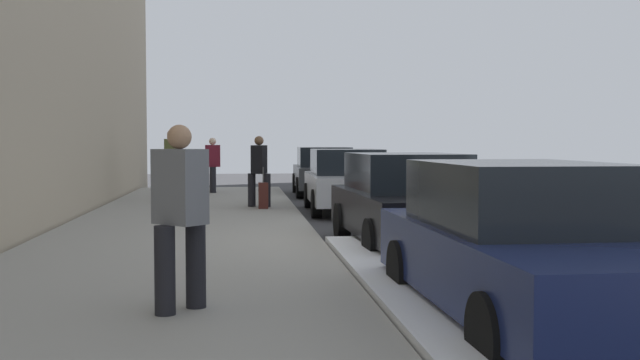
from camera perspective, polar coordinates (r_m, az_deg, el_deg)
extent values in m
plane|color=#333335|center=(12.22, 4.91, -5.11)|extent=(56.00, 56.00, 0.00)
cube|color=gray|center=(12.03, -10.77, -4.91)|extent=(28.00, 4.60, 0.15)
cube|color=gold|center=(13.19, 18.73, -4.64)|extent=(28.00, 0.14, 0.01)
cube|color=white|center=(8.34, 5.17, -8.12)|extent=(7.38, 0.56, 0.22)
cylinder|color=black|center=(22.75, 2.70, -0.56)|extent=(0.65, 0.24, 0.64)
cylinder|color=black|center=(22.60, -1.53, -0.58)|extent=(0.65, 0.24, 0.64)
cylinder|color=black|center=(25.28, 1.99, -0.21)|extent=(0.65, 0.24, 0.64)
cylinder|color=black|center=(25.15, -1.82, -0.22)|extent=(0.65, 0.24, 0.64)
cube|color=#383A3D|center=(23.92, 0.33, 0.27)|extent=(4.17, 1.91, 0.64)
cube|color=black|center=(24.10, 0.29, 1.76)|extent=(2.19, 1.66, 0.60)
cylinder|color=black|center=(17.05, 5.37, -1.74)|extent=(0.64, 0.23, 0.64)
cylinder|color=black|center=(16.84, -0.27, -1.79)|extent=(0.64, 0.23, 0.64)
cylinder|color=black|center=(19.59, 4.06, -1.13)|extent=(0.64, 0.23, 0.64)
cylinder|color=black|center=(19.41, -0.85, -1.16)|extent=(0.64, 0.23, 0.64)
cube|color=#B7BABF|center=(18.19, 2.06, -0.58)|extent=(4.20, 1.90, 0.64)
cube|color=black|center=(18.36, 1.99, 1.39)|extent=(2.20, 1.65, 0.60)
cylinder|color=black|center=(11.08, 12.58, -4.33)|extent=(0.65, 0.24, 0.64)
cylinder|color=black|center=(10.61, 4.04, -4.59)|extent=(0.65, 0.24, 0.64)
cylinder|color=black|center=(13.52, 8.70, -2.99)|extent=(0.65, 0.24, 0.64)
cylinder|color=black|center=(13.14, 1.66, -3.13)|extent=(0.65, 0.24, 0.64)
cube|color=black|center=(12.03, 6.66, -2.41)|extent=(4.24, 1.96, 0.64)
cube|color=black|center=(12.19, 6.43, 0.59)|extent=(2.23, 1.68, 0.60)
cylinder|color=black|center=(5.65, 12.81, -11.36)|extent=(0.64, 0.23, 0.64)
cylinder|color=black|center=(8.83, 16.92, -6.24)|extent=(0.64, 0.23, 0.64)
cylinder|color=black|center=(8.29, 6.18, -6.72)|extent=(0.64, 0.23, 0.64)
cube|color=navy|center=(7.18, 15.36, -6.11)|extent=(4.56, 1.89, 0.64)
cube|color=black|center=(7.32, 14.75, -1.05)|extent=(2.38, 1.64, 0.60)
cylinder|color=black|center=(23.04, -8.02, 0.00)|extent=(0.18, 0.18, 0.78)
cylinder|color=black|center=(23.41, -8.05, 0.05)|extent=(0.18, 0.18, 0.78)
cube|color=maroon|center=(23.20, -8.05, 1.80)|extent=(0.31, 0.47, 0.66)
sphere|color=beige|center=(23.19, -8.06, 2.89)|extent=(0.22, 0.22, 0.22)
cylinder|color=black|center=(6.99, -11.56, -6.65)|extent=(0.19, 0.19, 0.80)
cylinder|color=black|center=(7.24, -9.30, -6.30)|extent=(0.19, 0.19, 0.80)
cube|color=slate|center=(7.03, -10.46, -0.49)|extent=(0.53, 0.53, 0.68)
sphere|color=tan|center=(7.02, -10.50, 3.20)|extent=(0.22, 0.22, 0.22)
cylinder|color=black|center=(20.42, -11.59, -0.27)|extent=(0.20, 0.20, 0.87)
cylinder|color=black|center=(20.35, -10.46, -0.27)|extent=(0.20, 0.20, 0.87)
cube|color=brown|center=(20.36, -11.05, 2.00)|extent=(0.52, 0.35, 0.74)
sphere|color=tan|center=(20.35, -11.06, 3.38)|extent=(0.24, 0.24, 0.24)
cylinder|color=black|center=(18.02, -4.02, -0.77)|extent=(0.18, 0.18, 0.79)
cylinder|color=black|center=(18.12, -5.14, -0.76)|extent=(0.18, 0.18, 0.79)
cube|color=black|center=(18.03, -4.59, 1.55)|extent=(0.52, 0.40, 0.67)
sphere|color=brown|center=(18.03, -4.60, 2.96)|extent=(0.22, 0.22, 0.22)
cube|color=#471E19|center=(17.63, -4.27, -1.17)|extent=(0.34, 0.22, 0.60)
cylinder|color=#4C4C4C|center=(17.60, -4.28, 0.38)|extent=(0.03, 0.03, 0.36)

